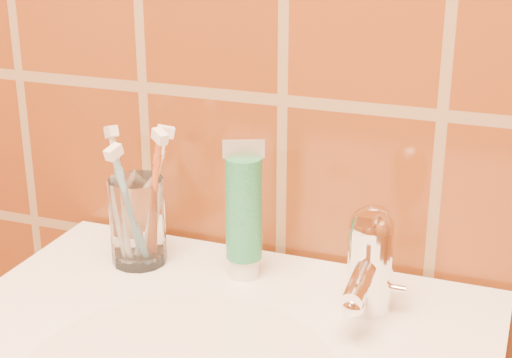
% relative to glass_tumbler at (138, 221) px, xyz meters
% --- Properties ---
extents(glass_tumbler, '(0.08, 0.08, 0.11)m').
position_rel_glass_tumbler_xyz_m(glass_tumbler, '(0.00, 0.00, 0.00)').
color(glass_tumbler, white).
rests_on(glass_tumbler, pedestal_sink).
extents(toothpaste_tube, '(0.05, 0.04, 0.17)m').
position_rel_glass_tumbler_xyz_m(toothpaste_tube, '(0.13, 0.01, 0.02)').
color(toothpaste_tube, white).
rests_on(toothpaste_tube, pedestal_sink).
extents(faucet, '(0.05, 0.11, 0.12)m').
position_rel_glass_tumbler_xyz_m(faucet, '(0.28, -0.02, 0.01)').
color(faucet, white).
rests_on(faucet, pedestal_sink).
extents(toothbrush_0, '(0.10, 0.09, 0.18)m').
position_rel_glass_tumbler_xyz_m(toothbrush_0, '(0.01, 0.02, 0.03)').
color(toothbrush_0, white).
rests_on(toothbrush_0, glass_tumbler).
extents(toothbrush_1, '(0.12, 0.11, 0.17)m').
position_rel_glass_tumbler_xyz_m(toothbrush_1, '(-0.02, 0.01, 0.03)').
color(toothbrush_1, '#6BA0BF').
rests_on(toothbrush_1, glass_tumbler).
extents(toothbrush_2, '(0.12, 0.11, 0.19)m').
position_rel_glass_tumbler_xyz_m(toothbrush_2, '(0.02, -0.01, 0.03)').
color(toothbrush_2, '#CA5923').
rests_on(toothbrush_2, glass_tumbler).
extents(toothbrush_3, '(0.06, 0.11, 0.18)m').
position_rel_glass_tumbler_xyz_m(toothbrush_3, '(0.00, -0.02, 0.03)').
color(toothbrush_3, '#74AFCF').
rests_on(toothbrush_3, glass_tumbler).
extents(toothbrush_4, '(0.11, 0.10, 0.18)m').
position_rel_glass_tumbler_xyz_m(toothbrush_4, '(-0.02, 0.01, 0.03)').
color(toothbrush_4, white).
rests_on(toothbrush_4, glass_tumbler).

